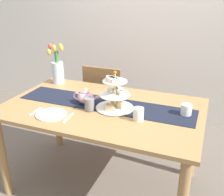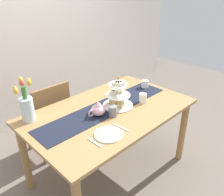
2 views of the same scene
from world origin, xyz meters
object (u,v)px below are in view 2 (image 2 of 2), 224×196
(cream_jug, at_px, (145,84))
(teapot, at_px, (98,109))
(mug_white_text, at_px, (143,98))
(tiered_cake_stand, at_px, (118,96))
(chair_left, at_px, (49,117))
(dinner_plate_left, at_px, (108,134))
(dining_table, at_px, (110,119))
(tulip_vase, at_px, (27,106))
(fork_left, at_px, (95,143))
(knife_left, at_px, (121,127))
(mug_grey, at_px, (113,111))

(cream_jug, bearing_deg, teapot, -173.60)
(mug_white_text, bearing_deg, tiered_cake_stand, 150.92)
(tiered_cake_stand, distance_m, cream_jug, 0.55)
(chair_left, relative_size, dinner_plate_left, 3.96)
(cream_jug, distance_m, dinner_plate_left, 1.01)
(dining_table, height_order, tulip_vase, tulip_vase)
(chair_left, height_order, fork_left, chair_left)
(teapot, xyz_separation_m, knife_left, (-0.00, -0.28, -0.06))
(dinner_plate_left, bearing_deg, chair_left, 88.42)
(chair_left, relative_size, fork_left, 6.07)
(chair_left, height_order, tiered_cake_stand, tiered_cake_stand)
(chair_left, bearing_deg, teapot, -80.58)
(fork_left, height_order, mug_white_text, mug_white_text)
(tiered_cake_stand, bearing_deg, dining_table, -178.45)
(dinner_plate_left, bearing_deg, teapot, 62.97)
(chair_left, xyz_separation_m, fork_left, (-0.17, -0.99, 0.27))
(fork_left, height_order, knife_left, same)
(cream_jug, bearing_deg, mug_white_text, -145.31)
(mug_grey, relative_size, mug_white_text, 1.00)
(chair_left, distance_m, fork_left, 1.05)
(mug_grey, bearing_deg, chair_left, 104.01)
(fork_left, distance_m, mug_white_text, 0.79)
(mug_white_text, bearing_deg, mug_grey, 176.90)
(mug_grey, bearing_deg, tiered_cake_stand, 31.73)
(cream_jug, height_order, fork_left, cream_jug)
(chair_left, bearing_deg, mug_white_text, -54.16)
(fork_left, height_order, mug_grey, mug_grey)
(teapot, relative_size, dinner_plate_left, 1.04)
(dining_table, bearing_deg, knife_left, -117.54)
(knife_left, relative_size, mug_grey, 1.79)
(dining_table, bearing_deg, dinner_plate_left, -135.88)
(tiered_cake_stand, height_order, fork_left, tiered_cake_stand)
(dining_table, height_order, cream_jug, cream_jug)
(chair_left, distance_m, mug_white_text, 1.08)
(tulip_vase, relative_size, dinner_plate_left, 1.76)
(mug_white_text, bearing_deg, tulip_vase, 153.47)
(teapot, distance_m, fork_left, 0.41)
(teapot, distance_m, mug_grey, 0.13)
(knife_left, bearing_deg, fork_left, 180.00)
(dinner_plate_left, relative_size, mug_grey, 2.42)
(fork_left, bearing_deg, mug_white_text, 11.67)
(dining_table, relative_size, mug_white_text, 16.68)
(tulip_vase, bearing_deg, chair_left, 43.34)
(dining_table, bearing_deg, fork_left, -147.02)
(tiered_cake_stand, relative_size, cream_jug, 3.58)
(dining_table, height_order, mug_white_text, mug_white_text)
(dinner_plate_left, height_order, fork_left, dinner_plate_left)
(chair_left, xyz_separation_m, tiered_cake_stand, (0.37, -0.71, 0.38))
(chair_left, distance_m, mug_grey, 0.90)
(chair_left, bearing_deg, dinner_plate_left, -91.58)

